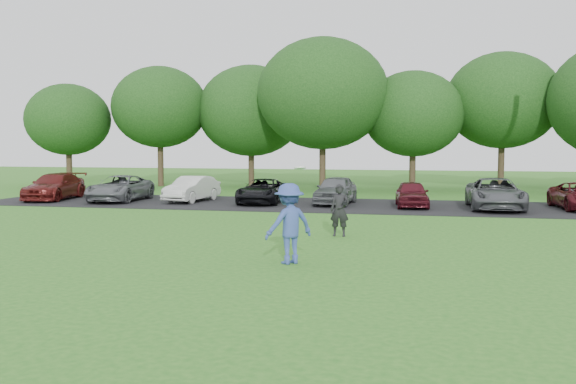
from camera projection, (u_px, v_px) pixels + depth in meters
The scene contains 6 objects.
ground at pixel (256, 258), 15.14m from camera, with size 100.00×100.00×0.00m, color #286B1E.
parking_lot at pixel (335, 205), 27.79m from camera, with size 32.00×6.50×0.03m, color black.
frisbee_player at pixel (289, 223), 14.38m from camera, with size 1.31×1.29×2.21m.
camera_bystander at pixel (340, 210), 18.58m from camera, with size 0.55×0.41×1.52m.
parked_cars at pixel (327, 191), 27.73m from camera, with size 28.63×4.88×1.25m.
tree_row at pixel (387, 104), 36.59m from camera, with size 42.39×9.85×8.64m.
Camera 1 is at (3.98, -14.46, 2.72)m, focal length 40.00 mm.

